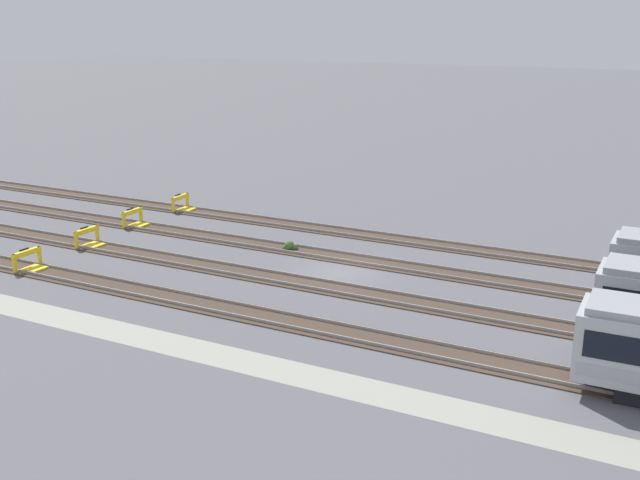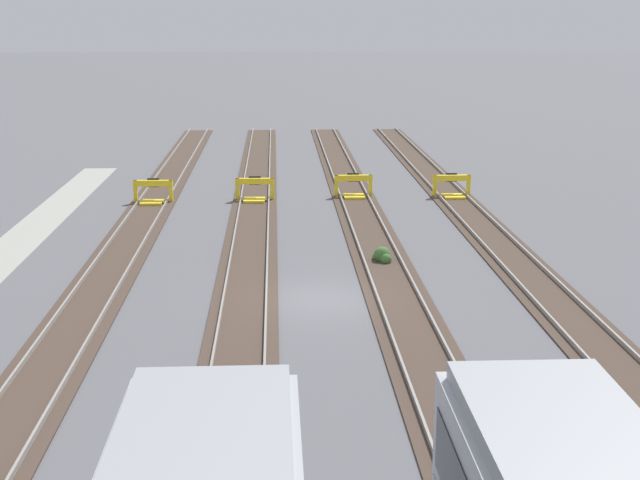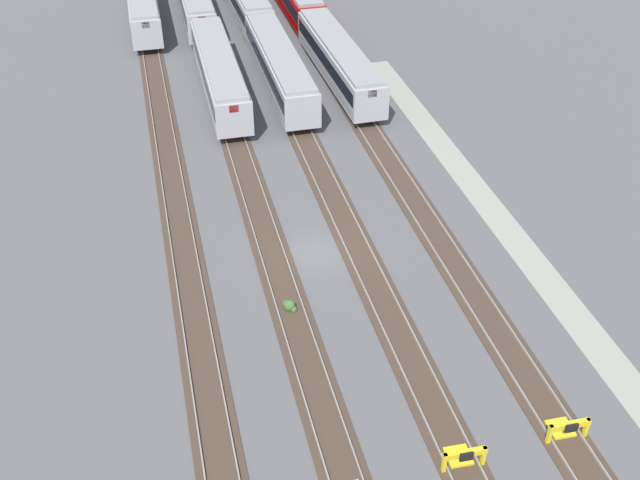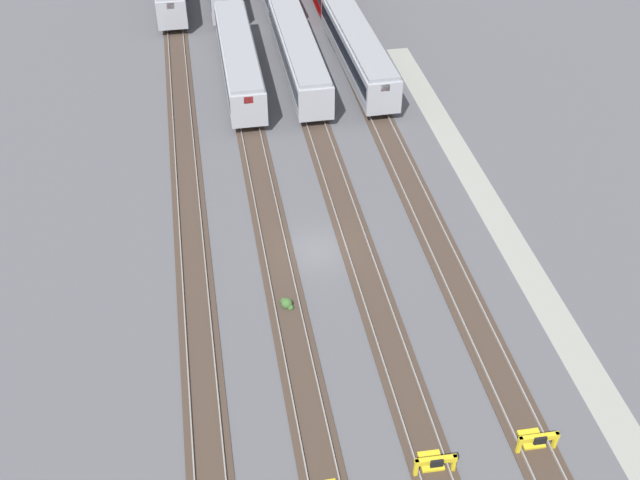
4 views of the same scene
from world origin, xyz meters
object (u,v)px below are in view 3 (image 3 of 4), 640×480
(subway_car_front_row_centre, at_px, (339,61))
(subway_car_back_row_leftmost, at_px, (142,4))
(weed_clump, at_px, (289,306))
(subway_car_back_row_centre, at_px, (219,73))
(bumper_stop_nearest_track, at_px, (565,428))
(subway_car_front_row_right_inner, at_px, (280,67))
(bumper_stop_near_inner_track, at_px, (462,456))

(subway_car_front_row_centre, bearing_deg, subway_car_back_row_leftmost, 39.50)
(weed_clump, bearing_deg, subway_car_back_row_centre, -0.11)
(bumper_stop_nearest_track, bearing_deg, subway_car_back_row_centre, 14.58)
(subway_car_front_row_right_inner, xyz_separation_m, subway_car_back_row_centre, (0.00, 5.12, 0.00))
(bumper_stop_nearest_track, distance_m, bumper_stop_near_inner_track, 5.17)
(weed_clump, bearing_deg, bumper_stop_near_inner_track, -156.41)
(subway_car_back_row_centre, bearing_deg, bumper_stop_near_inner_track, -172.67)
(subway_car_front_row_centre, distance_m, subway_car_back_row_leftmost, 24.48)
(bumper_stop_nearest_track, bearing_deg, weed_clump, 41.84)
(bumper_stop_nearest_track, xyz_separation_m, bumper_stop_near_inner_track, (-0.32, 5.16, 0.00))
(subway_car_front_row_centre, height_order, bumper_stop_near_inner_track, subway_car_front_row_centre)
(subway_car_back_row_leftmost, bearing_deg, bumper_stop_nearest_track, -165.10)
(subway_car_back_row_centre, bearing_deg, subway_car_back_row_leftmost, 15.55)
(subway_car_front_row_centre, xyz_separation_m, subway_car_back_row_leftmost, (18.89, 15.57, 0.00))
(weed_clump, bearing_deg, subway_car_back_row_leftmost, 6.33)
(subway_car_front_row_centre, relative_size, subway_car_back_row_leftmost, 1.00)
(subway_car_back_row_leftmost, distance_m, bumper_stop_nearest_track, 60.51)
(bumper_stop_nearest_track, bearing_deg, subway_car_front_row_right_inner, 7.45)
(subway_car_front_row_right_inner, height_order, subway_car_back_row_centre, same)
(subway_car_front_row_centre, height_order, subway_car_back_row_centre, same)
(subway_car_back_row_centre, height_order, bumper_stop_near_inner_track, subway_car_back_row_centre)
(subway_car_front_row_right_inner, relative_size, weed_clump, 19.58)
(subway_car_front_row_right_inner, height_order, bumper_stop_nearest_track, subway_car_front_row_right_inner)
(subway_car_back_row_centre, relative_size, bumper_stop_nearest_track, 8.98)
(subway_car_front_row_centre, relative_size, subway_car_front_row_right_inner, 1.00)
(bumper_stop_near_inner_track, relative_size, weed_clump, 2.18)
(subway_car_front_row_centre, distance_m, subway_car_back_row_centre, 10.31)
(subway_car_back_row_leftmost, distance_m, weed_clump, 47.22)
(subway_car_front_row_right_inner, bearing_deg, subway_car_back_row_leftmost, 28.78)
(subway_car_front_row_centre, height_order, subway_car_front_row_right_inner, same)
(subway_car_back_row_centre, distance_m, weed_clump, 28.07)
(subway_car_back_row_leftmost, distance_m, bumper_stop_near_inner_track, 59.70)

